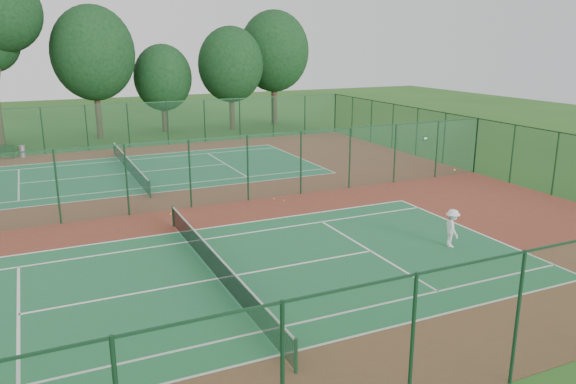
# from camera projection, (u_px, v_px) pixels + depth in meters

# --- Properties ---
(ground) EXTENTS (120.00, 120.00, 0.00)m
(ground) POSITION_uv_depth(u_px,v_px,m) (161.00, 211.00, 27.73)
(ground) COLOR #26571B
(ground) RESTS_ON ground
(red_pad) EXTENTS (40.00, 36.00, 0.01)m
(red_pad) POSITION_uv_depth(u_px,v_px,m) (161.00, 211.00, 27.73)
(red_pad) COLOR brown
(red_pad) RESTS_ON ground
(court_near) EXTENTS (23.77, 10.97, 0.01)m
(court_near) POSITION_uv_depth(u_px,v_px,m) (218.00, 279.00, 19.84)
(court_near) COLOR #20683C
(court_near) RESTS_ON red_pad
(court_far) EXTENTS (23.77, 10.97, 0.01)m
(court_far) POSITION_uv_depth(u_px,v_px,m) (130.00, 173.00, 35.61)
(court_far) COLOR #226B43
(court_far) RESTS_ON red_pad
(fence_north) EXTENTS (40.00, 0.09, 3.50)m
(fence_north) POSITION_uv_depth(u_px,v_px,m) (108.00, 127.00, 43.03)
(fence_north) COLOR #194C2A
(fence_north) RESTS_ON ground
(fence_south) EXTENTS (40.00, 0.09, 3.50)m
(fence_south) POSITION_uv_depth(u_px,v_px,m) (351.00, 364.00, 11.51)
(fence_south) COLOR #164424
(fence_south) RESTS_ON ground
(fence_east) EXTENTS (0.09, 36.00, 3.50)m
(fence_east) POSITION_uv_depth(u_px,v_px,m) (476.00, 145.00, 35.39)
(fence_east) COLOR #184A2E
(fence_east) RESTS_ON ground
(fence_divider) EXTENTS (40.00, 0.09, 3.50)m
(fence_divider) POSITION_uv_depth(u_px,v_px,m) (159.00, 177.00, 27.27)
(fence_divider) COLOR #194C31
(fence_divider) RESTS_ON ground
(tennis_net_near) EXTENTS (0.10, 12.90, 0.97)m
(tennis_net_near) POSITION_uv_depth(u_px,v_px,m) (217.00, 265.00, 19.71)
(tennis_net_near) COLOR #12331E
(tennis_net_near) RESTS_ON ground
(tennis_net_far) EXTENTS (0.10, 12.90, 0.97)m
(tennis_net_far) POSITION_uv_depth(u_px,v_px,m) (129.00, 165.00, 35.47)
(tennis_net_far) COLOR #14371E
(tennis_net_far) RESTS_ON ground
(player_near) EXTENTS (0.91, 1.16, 1.57)m
(player_near) POSITION_uv_depth(u_px,v_px,m) (452.00, 228.00, 22.74)
(player_near) COLOR white
(player_near) RESTS_ON court_near
(trash_bin) EXTENTS (0.57, 0.57, 0.84)m
(trash_bin) POSITION_uv_depth(u_px,v_px,m) (22.00, 151.00, 40.40)
(trash_bin) COLOR gray
(trash_bin) RESTS_ON red_pad
(bench) EXTENTS (1.62, 0.61, 0.98)m
(bench) POSITION_uv_depth(u_px,v_px,m) (3.00, 152.00, 39.79)
(bench) COLOR black
(bench) RESTS_ON red_pad
(stray_ball_a) EXTENTS (0.06, 0.06, 0.06)m
(stray_ball_a) POSITION_uv_depth(u_px,v_px,m) (274.00, 199.00, 29.72)
(stray_ball_a) COLOR gold
(stray_ball_a) RESTS_ON red_pad
(stray_ball_b) EXTENTS (0.07, 0.07, 0.07)m
(stray_ball_b) POSITION_uv_depth(u_px,v_px,m) (284.00, 200.00, 29.43)
(stray_ball_b) COLOR gold
(stray_ball_b) RESTS_ON red_pad
(stray_ball_c) EXTENTS (0.07, 0.07, 0.07)m
(stray_ball_c) POSITION_uv_depth(u_px,v_px,m) (171.00, 214.00, 27.16)
(stray_ball_c) COLOR #D5E435
(stray_ball_c) RESTS_ON red_pad
(evergreen_row) EXTENTS (39.00, 5.00, 12.00)m
(evergreen_row) POSITION_uv_depth(u_px,v_px,m) (106.00, 137.00, 49.17)
(evergreen_row) COLOR black
(evergreen_row) RESTS_ON ground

